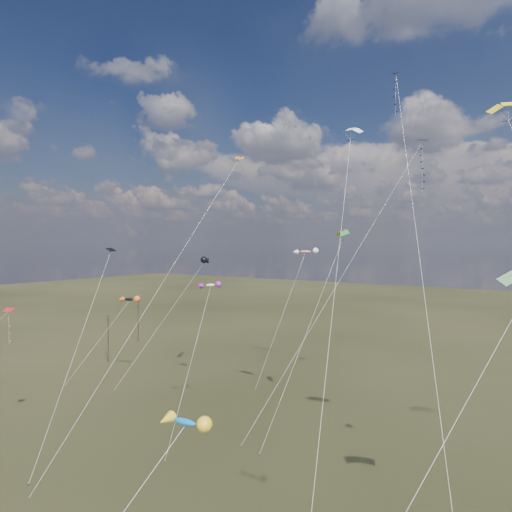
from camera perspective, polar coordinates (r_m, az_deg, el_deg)
The scene contains 15 objects.
utility_pole_near at distance 82.88m, azimuth -18.00°, elevation -9.75°, with size 1.40×0.20×8.00m.
utility_pole_far at distance 97.81m, azimuth -14.52°, elevation -7.98°, with size 1.40×0.20×8.00m.
diamond_black_high at distance 55.87m, azimuth 18.99°, elevation 9.09°, with size 13.68×18.82×32.38m.
diamond_navy_tall at distance 49.44m, azimuth 17.46°, elevation 16.11°, with size 12.63×29.11×38.38m.
diamond_black_mid at distance 50.12m, azimuth -19.66°, elevation -5.15°, with size 4.66×12.68×19.80m.
diamond_red_low at distance 54.41m, azimuth -29.18°, elevation -8.35°, with size 8.18×10.03×13.59m.
diamond_orange_center at distance 46.76m, azimuth -8.18°, elevation 2.41°, with size 5.90×22.31×29.99m.
parafoil_yellow at distance 39.38m, azimuth 29.11°, elevation 16.12°, with size 12.72×25.57×31.13m.
parafoil_blue_white at distance 46.91m, azimuth 11.71°, elevation 15.01°, with size 8.42×25.44×32.02m.
parafoil_tricolor at distance 50.95m, azimuth 10.71°, elevation 2.99°, with size 5.08×12.25×22.23m.
novelty_black_orange at distance 71.04m, azimuth -15.61°, elevation -5.26°, with size 6.36×8.84×12.46m.
novelty_orange_black at distance 68.19m, azimuth -6.51°, elevation -0.60°, with size 8.26×12.67×18.34m.
novelty_white_purple at distance 51.02m, azimuth -5.73°, elevation -3.76°, with size 3.02×10.59×16.04m.
novelty_redwhite_stripe at distance 71.81m, azimuth 6.14°, elevation 0.51°, with size 4.13×12.70×19.53m.
novelty_blue_yellow at distance 21.77m, azimuth -9.07°, elevation -20.01°, with size 6.74×8.93×12.78m.
Camera 1 is at (25.40, -20.85, 20.31)m, focal length 32.00 mm.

